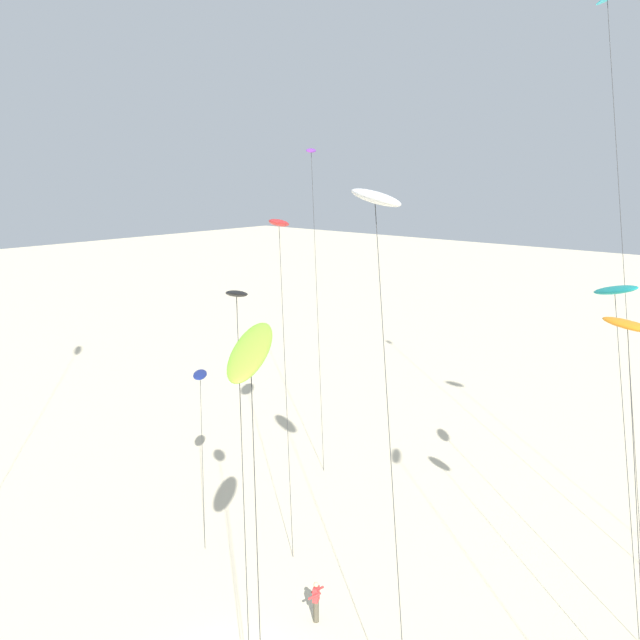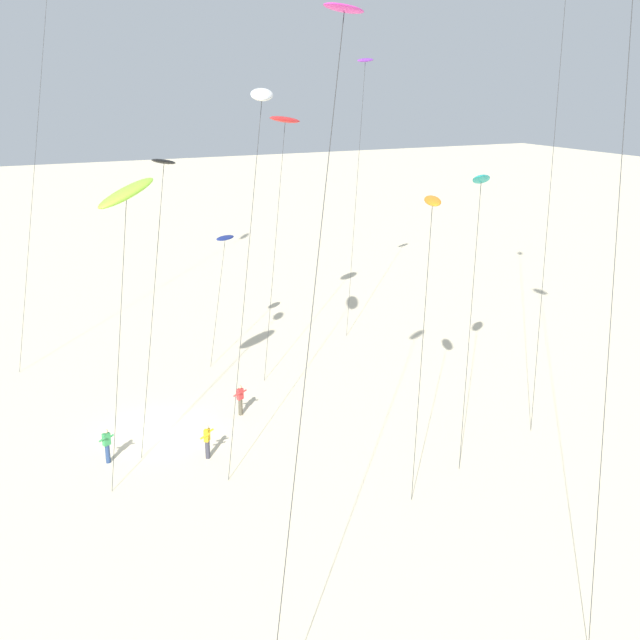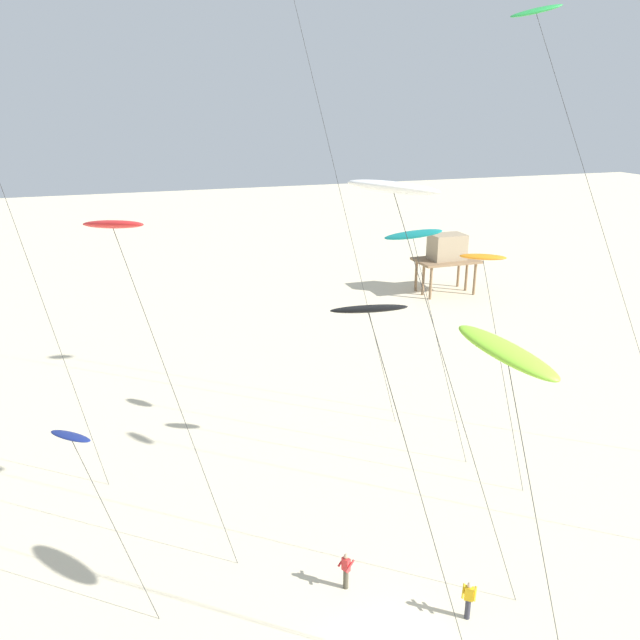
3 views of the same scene
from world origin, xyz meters
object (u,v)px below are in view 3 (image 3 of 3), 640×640
kite_teal (413,236)px  kite_flyer_nearest (346,570)px  kite_green (539,18)px  stilt_house (447,251)px  kite_black (370,314)px  kite_lime (508,354)px  kite_navy (71,438)px  kite_orange (483,259)px  kite_red (113,226)px  kite_flyer_furthest (469,599)px  kite_white (394,189)px  kite_cyan (300,24)px

kite_teal → kite_flyer_nearest: (-7.01, -9.18, -11.51)m
kite_green → stilt_house: bearing=67.2°
kite_black → kite_flyer_nearest: (0.61, 3.13, -12.05)m
kite_lime → stilt_house: (22.28, 42.03, -7.79)m
kite_navy → kite_lime: kite_lime is taller
kite_orange → kite_green: bearing=42.1°
kite_green → kite_orange: size_ratio=1.94×
kite_red → kite_flyer_furthest: size_ratio=8.89×
kite_flyer_furthest → stilt_house: (21.00, 39.45, 3.50)m
kite_flyer_furthest → kite_lime: bearing=-116.3°
kite_black → kite_green: size_ratio=0.57×
kite_lime → stilt_house: 48.21m
kite_white → kite_flyer_nearest: 15.27m
kite_flyer_furthest → kite_cyan: bearing=91.7°
stilt_house → kite_flyer_nearest: bearing=-124.3°
kite_navy → kite_cyan: bearing=46.2°
kite_green → kite_teal: bearing=-174.2°
kite_teal → kite_lime: bearing=-106.6°
kite_black → kite_flyer_nearest: 12.46m
kite_orange → stilt_house: size_ratio=1.94×
kite_lime → kite_teal: bearing=73.4°
kite_orange → kite_teal: bearing=115.8°
kite_teal → kite_cyan: bearing=117.3°
kite_navy → kite_flyer_furthest: bearing=-22.9°
kite_white → stilt_house: size_ratio=2.63×
kite_red → kite_lime: kite_red is taller
kite_green → kite_flyer_furthest: bearing=-127.4°
kite_green → kite_lime: 21.81m
kite_lime → kite_red: bearing=131.3°
kite_white → kite_navy: (-11.70, 1.95, -8.77)m
kite_white → kite_lime: (0.70, -6.41, -3.83)m
kite_teal → kite_lime: (-4.41, -14.77, -0.22)m
kite_lime → kite_flyer_nearest: (-2.60, 5.59, -11.30)m
kite_teal → kite_red: kite_red is taller
kite_navy → stilt_house: kite_navy is taller
kite_teal → kite_green: 12.42m
kite_orange → kite_flyer_furthest: 14.73m
kite_navy → kite_orange: (18.62, 2.67, 4.65)m
kite_cyan → kite_teal: 13.26m
kite_white → kite_orange: kite_white is taller
kite_flyer_furthest → kite_flyer_nearest: bearing=142.1°
kite_lime → kite_flyer_nearest: 12.87m
kite_teal → stilt_house: size_ratio=2.07×
kite_teal → kite_black: size_ratio=0.97×
kite_white → kite_navy: bearing=170.5°
kite_black → kite_green: (14.34, 12.99, 9.89)m
kite_teal → kite_orange: size_ratio=1.07×
kite_green → kite_black: bearing=-137.8°
kite_cyan → kite_flyer_nearest: bearing=-101.3°
kite_navy → stilt_house: (34.68, 33.67, -2.86)m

